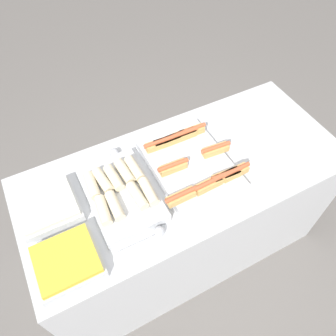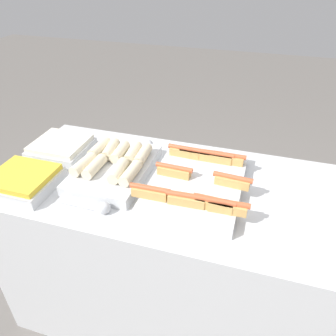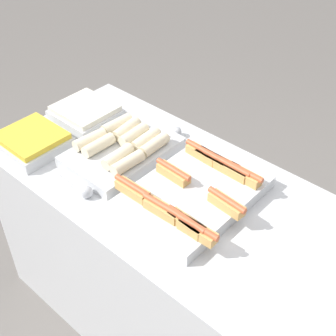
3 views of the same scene
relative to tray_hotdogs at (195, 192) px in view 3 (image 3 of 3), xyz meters
name	(u,v)px [view 3 (image 3 of 3)]	position (x,y,z in m)	size (l,w,h in m)	color
ground_plane	(183,325)	(-0.03, 0.00, -0.92)	(12.00, 12.00, 0.00)	slate
counter	(185,269)	(-0.03, 0.00, -0.48)	(1.71, 0.76, 0.88)	silver
tray_hotdogs	(195,192)	(0.00, 0.00, 0.00)	(0.46, 0.52, 0.10)	silver
tray_wraps	(123,149)	(-0.39, 0.00, 0.00)	(0.31, 0.45, 0.10)	silver
tray_side_front	(32,141)	(-0.71, -0.21, 0.00)	(0.27, 0.25, 0.07)	silver
tray_side_back	(86,113)	(-0.71, 0.08, 0.00)	(0.27, 0.25, 0.07)	silver
serving_spoon_near	(84,191)	(-0.32, -0.26, -0.02)	(0.22, 0.05, 0.05)	#B2B5BA
serving_spoon_far	(174,131)	(-0.33, 0.26, -0.02)	(0.21, 0.05, 0.05)	#B2B5BA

